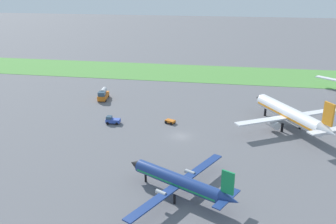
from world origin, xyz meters
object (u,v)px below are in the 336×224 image
at_px(airplane_foreground_turboprop, 179,181).
at_px(baggage_cart_by_runway, 170,121).
at_px(fuel_truck_near_gate, 103,94).
at_px(airplane_midfield_jet, 290,114).
at_px(pushback_tug_midfield, 112,120).

distance_m(airplane_foreground_turboprop, baggage_cart_by_runway, 33.30).
bearing_deg(fuel_truck_near_gate, airplane_foreground_turboprop, 24.91).
distance_m(airplane_midfield_jet, baggage_cart_by_runway, 29.73).
xyz_separation_m(airplane_foreground_turboprop, pushback_tug_midfield, (-21.68, 29.80, -1.94)).
height_order(airplane_foreground_turboprop, baggage_cart_by_runway, airplane_foreground_turboprop).
xyz_separation_m(airplane_midfield_jet, pushback_tug_midfield, (-44.14, -4.09, -2.90)).
distance_m(airplane_midfield_jet, pushback_tug_midfield, 44.42).
relative_size(airplane_midfield_jet, fuel_truck_near_gate, 3.98).
bearing_deg(airplane_foreground_turboprop, fuel_truck_near_gate, -30.08).
height_order(fuel_truck_near_gate, baggage_cart_by_runway, fuel_truck_near_gate).
bearing_deg(airplane_foreground_turboprop, pushback_tug_midfield, -26.45).
relative_size(fuel_truck_near_gate, pushback_tug_midfield, 1.87).
height_order(fuel_truck_near_gate, pushback_tug_midfield, fuel_truck_near_gate).
relative_size(fuel_truck_near_gate, baggage_cart_by_runway, 2.33).
distance_m(pushback_tug_midfield, baggage_cart_by_runway, 14.86).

